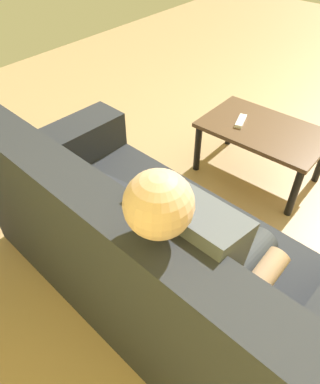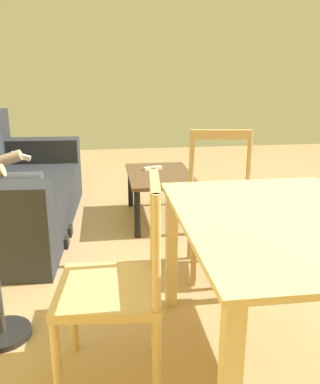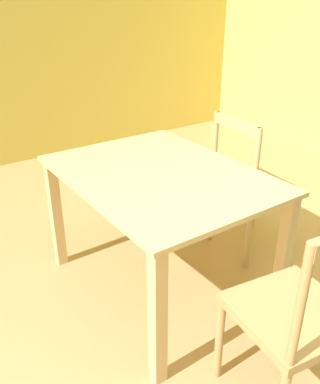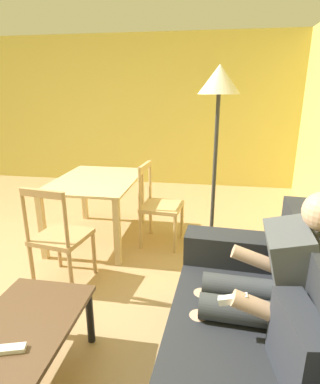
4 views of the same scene
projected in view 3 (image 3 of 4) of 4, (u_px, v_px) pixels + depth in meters
dining_table at (160, 192)px, 2.16m from camera, size 1.17×0.87×0.71m
dining_chair_near_wall at (251, 187)px, 2.60m from camera, size 0.46×0.46×0.90m
dining_chair_facing_couch at (298, 316)px, 1.55m from camera, size 0.48×0.48×0.92m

